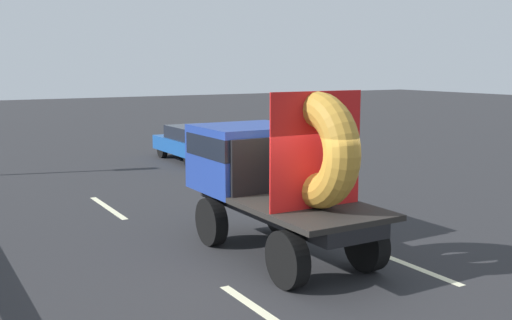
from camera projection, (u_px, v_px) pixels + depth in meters
ground_plane at (291, 272)px, 10.85m from camera, size 120.00×120.00×0.00m
flatbed_truck at (271, 168)px, 11.89m from camera, size 2.02×4.59×3.24m
distant_sedan at (194, 142)px, 23.35m from camera, size 1.77×4.13×1.35m
lane_dash_left_near at (270, 317)px, 8.90m from camera, size 0.16×2.91×0.01m
lane_dash_left_far at (108, 208)px, 15.74m from camera, size 0.16×2.84×0.01m
lane_dash_right_near at (418, 268)px, 11.03m from camera, size 0.16×2.04×0.01m
lane_dash_right_far at (226, 193)px, 17.48m from camera, size 0.16×2.23×0.01m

